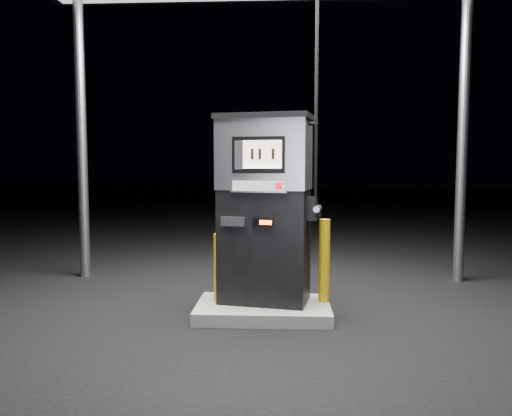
{
  "coord_description": "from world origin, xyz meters",
  "views": [
    {
      "loc": [
        0.23,
        -5.9,
        1.8
      ],
      "look_at": [
        -0.09,
        0.0,
        1.31
      ],
      "focal_mm": 35.0,
      "sensor_mm": 36.0,
      "label": 1
    }
  ],
  "objects": [
    {
      "name": "ground",
      "position": [
        0.0,
        0.0,
        0.0
      ],
      "size": [
        80.0,
        80.0,
        0.0
      ],
      "primitive_type": "plane",
      "color": "black",
      "rests_on": "ground"
    },
    {
      "name": "pump_island",
      "position": [
        0.0,
        0.0,
        0.07
      ],
      "size": [
        1.6,
        1.0,
        0.15
      ],
      "primitive_type": "cube",
      "color": "slate",
      "rests_on": "ground"
    },
    {
      "name": "bollard_left",
      "position": [
        -0.55,
        0.06,
        0.57
      ],
      "size": [
        0.14,
        0.14,
        0.84
      ],
      "primitive_type": "cylinder",
      "rotation": [
        0.0,
        0.0,
        -0.34
      ],
      "color": "gold",
      "rests_on": "pump_island"
    },
    {
      "name": "fuel_dispenser",
      "position": [
        0.01,
        0.1,
        1.31
      ],
      "size": [
        1.3,
        0.87,
        4.7
      ],
      "rotation": [
        0.0,
        0.0,
        -0.19
      ],
      "color": "black",
      "rests_on": "pump_island"
    },
    {
      "name": "bollard_right",
      "position": [
        0.74,
        0.14,
        0.66
      ],
      "size": [
        0.15,
        0.15,
        1.01
      ],
      "primitive_type": "cylinder",
      "rotation": [
        0.0,
        0.0,
        0.08
      ],
      "color": "gold",
      "rests_on": "pump_island"
    }
  ]
}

